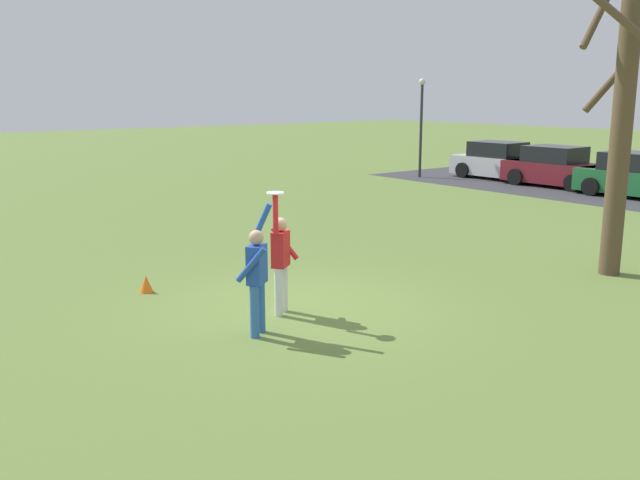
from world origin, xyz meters
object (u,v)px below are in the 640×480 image
person_defender (257,273)px  bare_tree_tall (620,126)px  field_cone_orange (146,284)px  parked_car_green (638,177)px  parked_car_silver (499,162)px  person_catcher (281,257)px  parked_car_maroon (556,168)px  lamppost_by_lot (421,118)px  frisbee_disc (275,193)px

person_defender → bare_tree_tall: bearing=-45.8°
field_cone_orange → parked_car_green: bearing=91.8°
person_defender → field_cone_orange: size_ratio=6.39×
parked_car_green → bare_tree_tall: (5.14, -10.74, 2.29)m
parked_car_silver → parked_car_green: same height
person_catcher → parked_car_silver: bearing=171.8°
parked_car_maroon → lamppost_by_lot: (-5.50, -2.02, 1.86)m
field_cone_orange → bare_tree_tall: bearing=60.7°
frisbee_disc → parked_car_green: 18.12m
person_catcher → frisbee_disc: size_ratio=7.45×
parked_car_maroon → parked_car_green: 3.51m
person_defender → parked_car_silver: (-10.29, 18.99, -0.25)m
parked_car_silver → parked_car_maroon: 2.97m
parked_car_maroon → bare_tree_tall: 14.19m
parked_car_maroon → parked_car_green: same height
parked_car_maroon → lamppost_by_lot: lamppost_by_lot is taller
person_catcher → lamppost_by_lot: bearing=-178.7°
frisbee_disc → lamppost_by_lot: size_ratio=0.07×
parked_car_green → field_cone_orange: bearing=-89.4°
parked_car_silver → field_cone_orange: parked_car_silver is taller
lamppost_by_lot → field_cone_orange: lamppost_by_lot is taller
person_defender → parked_car_green: bearing=-24.5°
parked_car_silver → parked_car_green: 6.48m
parked_car_green → field_cone_orange: size_ratio=12.92×
bare_tree_tall → lamppost_by_lot: size_ratio=1.47×
parked_car_green → field_cone_orange: parked_car_green is taller
bare_tree_tall → field_cone_orange: size_ratio=19.62×
person_defender → field_cone_orange: (-3.24, -0.40, -0.82)m
field_cone_orange → lamppost_by_lot: bearing=119.2°
bare_tree_tall → field_cone_orange: 9.74m
field_cone_orange → parked_car_silver: bearing=110.0°
parked_car_green → bare_tree_tall: 12.12m
frisbee_disc → field_cone_orange: bearing=-158.1°
lamppost_by_lot → parked_car_silver: bearing=41.7°
person_defender → lamppost_by_lot: 21.14m
parked_car_maroon → field_cone_orange: bearing=-79.1°
person_catcher → frisbee_disc: (0.13, -0.18, 1.11)m
person_defender → field_cone_orange: person_defender is taller
frisbee_disc → bare_tree_tall: bare_tree_tall is taller
person_defender → parked_car_green: size_ratio=0.49×
person_defender → lamppost_by_lot: bearing=1.3°
parked_car_silver → lamppost_by_lot: bearing=-139.4°
frisbee_disc → parked_car_green: size_ratio=0.07×
frisbee_disc → parked_car_silver: size_ratio=0.07×
parked_car_green → parked_car_maroon: bearing=174.1°
lamppost_by_lot → person_defender: bearing=-52.5°
parked_car_maroon → field_cone_orange: (4.08, -19.15, -0.57)m
parked_car_maroon → person_catcher: bearing=-70.7°
parked_car_maroon → frisbee_disc: bearing=-70.5°
person_defender → parked_car_silver: bearing=-7.7°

